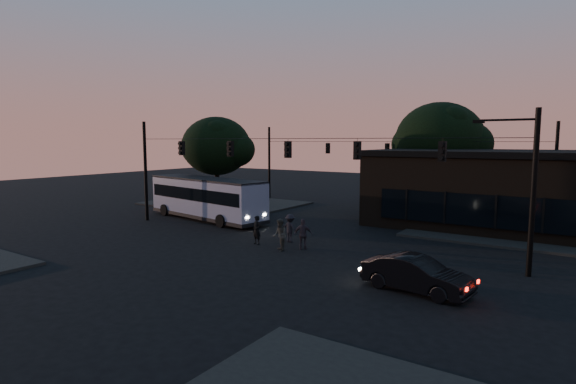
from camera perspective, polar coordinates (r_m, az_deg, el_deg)
The scene contains 14 objects.
ground at distance 24.36m, azimuth -5.26°, elevation -7.92°, with size 120.00×120.00×0.00m, color black.
sidewalk_far_right at distance 33.02m, azimuth 28.16°, elevation -4.71°, with size 14.00×10.00×0.15m, color black.
sidewalk_far_left at distance 43.75m, azimuth -8.06°, elevation -1.42°, with size 14.00×10.00×0.15m, color black.
building at distance 34.98m, azimuth 23.81°, elevation 0.45°, with size 15.40×10.41×5.40m.
tree_behind at distance 41.78m, azimuth 18.67°, elevation 6.35°, with size 7.60×7.60×9.43m.
tree_left at distance 42.60m, azimuth -9.07°, elevation 5.77°, with size 6.40×6.40×8.30m.
signal_rig_near at distance 26.87m, azimuth 0.00°, elevation 3.07°, with size 26.24×0.30×7.50m.
signal_rig_far at distance 41.16m, azimuth 12.45°, elevation 3.77°, with size 26.24×0.30×7.50m.
bus at distance 35.20m, azimuth -10.34°, elevation -0.54°, with size 11.71×4.56×3.22m.
car at distance 19.07m, azimuth 15.96°, elevation -10.02°, with size 1.52×4.37×1.44m, color black.
pedestrian_a at distance 26.51m, azimuth -3.99°, elevation -4.85°, with size 0.62×0.41×1.69m, color black.
pedestrian_b at distance 24.88m, azimuth -1.04°, elevation -5.47°, with size 0.87×0.68×1.79m, color #343430.
pedestrian_c at distance 25.11m, azimuth 1.96°, elevation -5.40°, with size 1.03×0.43×1.76m, color #302831.
pedestrian_d at distance 27.00m, azimuth 0.28°, elevation -4.62°, with size 1.10×0.63×1.70m, color black.
Camera 1 is at (14.84, -18.35, 6.06)m, focal length 28.00 mm.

